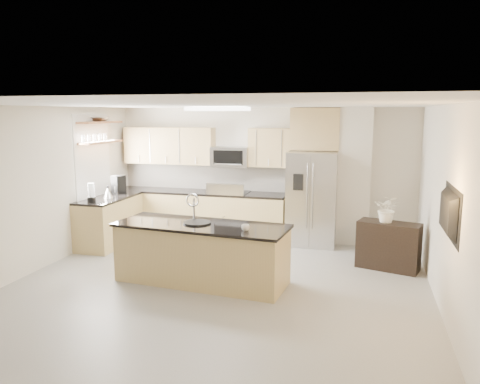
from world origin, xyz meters
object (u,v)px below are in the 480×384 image
(island, at_px, (202,253))
(television, at_px, (444,213))
(credenza, at_px, (388,246))
(cup, at_px, (245,228))
(bowl, at_px, (100,119))
(flower_vase, at_px, (388,202))
(microwave, at_px, (231,157))
(kettle, at_px, (108,193))
(coffee_maker, at_px, (118,185))
(range, at_px, (229,215))
(refrigerator, at_px, (312,198))
(blender, at_px, (91,194))
(platter, at_px, (197,223))

(island, xyz_separation_m, television, (3.19, -0.58, 0.91))
(credenza, height_order, cup, cup)
(bowl, bearing_deg, flower_vase, -2.90)
(flower_vase, bearing_deg, microwave, 155.97)
(kettle, distance_m, coffee_maker, 0.53)
(microwave, xyz_separation_m, credenza, (3.02, -1.33, -1.25))
(range, xyz_separation_m, refrigerator, (1.66, -0.05, 0.42))
(credenza, distance_m, kettle, 5.09)
(island, distance_m, blender, 2.64)
(microwave, height_order, coffee_maker, microwave)
(microwave, xyz_separation_m, bowl, (-2.25, -1.06, 0.76))
(blender, height_order, bowl, bowl)
(platter, distance_m, flower_vase, 3.04)
(platter, bearing_deg, microwave, 95.34)
(microwave, relative_size, television, 0.71)
(platter, xyz_separation_m, television, (3.26, -0.61, 0.46))
(island, xyz_separation_m, cup, (0.72, -0.22, 0.48))
(microwave, height_order, platter, microwave)
(platter, height_order, coffee_maker, coffee_maker)
(platter, bearing_deg, credenza, 25.32)
(cup, relative_size, coffee_maker, 0.32)
(blender, height_order, television, television)
(coffee_maker, bearing_deg, platter, -38.62)
(range, bearing_deg, credenza, -21.66)
(refrigerator, height_order, credenza, refrigerator)
(coffee_maker, bearing_deg, cup, -33.94)
(blender, bearing_deg, kettle, 83.93)
(island, distance_m, kettle, 2.78)
(flower_vase, bearing_deg, range, 158.00)
(cup, bearing_deg, bowl, 151.11)
(range, bearing_deg, flower_vase, -22.00)
(microwave, relative_size, refrigerator, 0.43)
(flower_vase, relative_size, television, 0.61)
(microwave, distance_m, cup, 3.14)
(island, xyz_separation_m, credenza, (2.70, 1.34, -0.06))
(cup, relative_size, platter, 0.28)
(kettle, distance_m, flower_vase, 5.01)
(cup, bearing_deg, microwave, 109.92)
(platter, xyz_separation_m, blender, (-2.32, 0.88, 0.18))
(television, bearing_deg, credenza, 14.21)
(range, bearing_deg, kettle, -150.17)
(island, bearing_deg, bowl, 153.37)
(platter, bearing_deg, bowl, 147.75)
(flower_vase, distance_m, television, 2.00)
(kettle, height_order, television, television)
(refrigerator, distance_m, blender, 4.06)
(blender, bearing_deg, cup, -19.86)
(range, distance_m, television, 4.78)
(kettle, relative_size, television, 0.21)
(island, distance_m, coffee_maker, 3.14)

